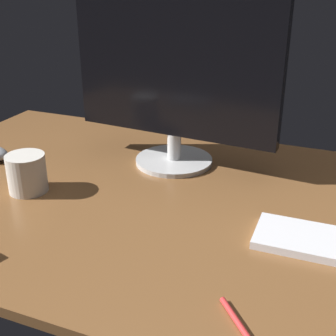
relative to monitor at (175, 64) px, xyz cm
name	(u,v)px	position (x,y,z in cm)	size (l,w,h in cm)	color
desk	(170,202)	(6.13, -18.39, -26.16)	(140.00, 84.00, 2.00)	brown
monitor	(175,64)	(0.00, 0.00, 0.00)	(52.10, 19.63, 46.45)	silver
coffee_mug	(27,173)	(-24.54, -27.12, -20.82)	(8.65, 8.65, 8.68)	silver
pen	(245,333)	(30.89, -52.23, -24.71)	(0.90, 0.90, 14.60)	red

